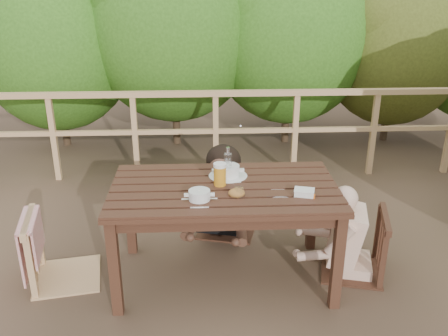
{
  "coord_description": "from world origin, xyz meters",
  "views": [
    {
      "loc": [
        -0.16,
        -3.23,
        2.25
      ],
      "look_at": [
        0.0,
        0.05,
        0.9
      ],
      "focal_mm": 39.26,
      "sensor_mm": 36.0,
      "label": 1
    }
  ],
  "objects_px": {
    "table": "(224,234)",
    "tumbler": "(239,193)",
    "chair_left": "(60,219)",
    "bottle": "(228,163)",
    "chair_far": "(227,180)",
    "butter_tub": "(304,193)",
    "beer_glass": "(220,175)",
    "woman": "(227,162)",
    "soup_far": "(228,172)",
    "soup_near": "(199,196)",
    "diner_right": "(362,204)",
    "chair_right": "(357,216)",
    "bread_roll": "(237,193)"
  },
  "relations": [
    {
      "from": "chair_right",
      "to": "diner_right",
      "type": "distance_m",
      "value": 0.11
    },
    {
      "from": "chair_far",
      "to": "butter_tub",
      "type": "xyz_separation_m",
      "value": [
        0.49,
        -0.92,
        0.29
      ]
    },
    {
      "from": "table",
      "to": "chair_left",
      "type": "bearing_deg",
      "value": 177.85
    },
    {
      "from": "diner_right",
      "to": "butter_tub",
      "type": "relative_size",
      "value": 8.53
    },
    {
      "from": "table",
      "to": "tumbler",
      "type": "distance_m",
      "value": 0.46
    },
    {
      "from": "bread_roll",
      "to": "beer_glass",
      "type": "bearing_deg",
      "value": 119.91
    },
    {
      "from": "chair_left",
      "to": "bread_roll",
      "type": "relative_size",
      "value": 8.84
    },
    {
      "from": "table",
      "to": "beer_glass",
      "type": "bearing_deg",
      "value": 140.22
    },
    {
      "from": "diner_right",
      "to": "woman",
      "type": "bearing_deg",
      "value": 67.71
    },
    {
      "from": "diner_right",
      "to": "bottle",
      "type": "bearing_deg",
      "value": 96.75
    },
    {
      "from": "chair_left",
      "to": "chair_right",
      "type": "xyz_separation_m",
      "value": [
        2.24,
        -0.01,
        -0.03
      ]
    },
    {
      "from": "bottle",
      "to": "chair_far",
      "type": "bearing_deg",
      "value": 87.25
    },
    {
      "from": "butter_tub",
      "to": "woman",
      "type": "bearing_deg",
      "value": 132.4
    },
    {
      "from": "table",
      "to": "chair_far",
      "type": "distance_m",
      "value": 0.75
    },
    {
      "from": "beer_glass",
      "to": "butter_tub",
      "type": "bearing_deg",
      "value": -19.52
    },
    {
      "from": "woman",
      "to": "diner_right",
      "type": "distance_m",
      "value": 1.23
    },
    {
      "from": "soup_near",
      "to": "tumbler",
      "type": "distance_m",
      "value": 0.28
    },
    {
      "from": "table",
      "to": "butter_tub",
      "type": "relative_size",
      "value": 11.83
    },
    {
      "from": "chair_right",
      "to": "soup_far",
      "type": "distance_m",
      "value": 1.05
    },
    {
      "from": "chair_far",
      "to": "beer_glass",
      "type": "height_order",
      "value": "chair_far"
    },
    {
      "from": "bottle",
      "to": "bread_roll",
      "type": "bearing_deg",
      "value": -82.55
    },
    {
      "from": "tumbler",
      "to": "bread_roll",
      "type": "bearing_deg",
      "value": 167.56
    },
    {
      "from": "chair_right",
      "to": "woman",
      "type": "xyz_separation_m",
      "value": [
        -0.96,
        0.72,
        0.18
      ]
    },
    {
      "from": "chair_left",
      "to": "chair_right",
      "type": "relative_size",
      "value": 1.06
    },
    {
      "from": "table",
      "to": "beer_glass",
      "type": "height_order",
      "value": "beer_glass"
    },
    {
      "from": "diner_right",
      "to": "tumbler",
      "type": "relative_size",
      "value": 15.02
    },
    {
      "from": "bottle",
      "to": "beer_glass",
      "type": "bearing_deg",
      "value": -115.28
    },
    {
      "from": "chair_right",
      "to": "butter_tub",
      "type": "relative_size",
      "value": 6.97
    },
    {
      "from": "beer_glass",
      "to": "diner_right",
      "type": "bearing_deg",
      "value": 0.46
    },
    {
      "from": "woman",
      "to": "bottle",
      "type": "height_order",
      "value": "woman"
    },
    {
      "from": "table",
      "to": "tumbler",
      "type": "xyz_separation_m",
      "value": [
        0.1,
        -0.17,
        0.42
      ]
    },
    {
      "from": "chair_right",
      "to": "beer_glass",
      "type": "xyz_separation_m",
      "value": [
        -1.05,
        -0.01,
        0.37
      ]
    },
    {
      "from": "diner_right",
      "to": "chair_far",
      "type": "bearing_deg",
      "value": 68.47
    },
    {
      "from": "chair_far",
      "to": "woman",
      "type": "relative_size",
      "value": 0.75
    },
    {
      "from": "table",
      "to": "bread_roll",
      "type": "xyz_separation_m",
      "value": [
        0.08,
        -0.16,
        0.42
      ]
    },
    {
      "from": "woman",
      "to": "tumbler",
      "type": "relative_size",
      "value": 16.9
    },
    {
      "from": "woman",
      "to": "soup_far",
      "type": "height_order",
      "value": "woman"
    },
    {
      "from": "soup_near",
      "to": "tumbler",
      "type": "relative_size",
      "value": 3.16
    },
    {
      "from": "beer_glass",
      "to": "butter_tub",
      "type": "distance_m",
      "value": 0.62
    },
    {
      "from": "chair_far",
      "to": "diner_right",
      "type": "xyz_separation_m",
      "value": [
        0.99,
        -0.7,
        0.09
      ]
    },
    {
      "from": "bottle",
      "to": "soup_near",
      "type": "bearing_deg",
      "value": -119.82
    },
    {
      "from": "table",
      "to": "tumbler",
      "type": "bearing_deg",
      "value": -60.14
    },
    {
      "from": "chair_left",
      "to": "bottle",
      "type": "xyz_separation_m",
      "value": [
        1.26,
        0.12,
        0.38
      ]
    },
    {
      "from": "chair_far",
      "to": "soup_far",
      "type": "xyz_separation_m",
      "value": [
        -0.02,
        -0.55,
        0.31
      ]
    },
    {
      "from": "table",
      "to": "soup_far",
      "type": "distance_m",
      "value": 0.47
    },
    {
      "from": "diner_right",
      "to": "tumbler",
      "type": "height_order",
      "value": "diner_right"
    },
    {
      "from": "table",
      "to": "chair_far",
      "type": "xyz_separation_m",
      "value": [
        0.06,
        0.74,
        0.12
      ]
    },
    {
      "from": "soup_near",
      "to": "soup_far",
      "type": "relative_size",
      "value": 0.85
    },
    {
      "from": "soup_near",
      "to": "butter_tub",
      "type": "xyz_separation_m",
      "value": [
        0.73,
        0.03,
        -0.01
      ]
    },
    {
      "from": "table",
      "to": "chair_far",
      "type": "height_order",
      "value": "chair_far"
    }
  ]
}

